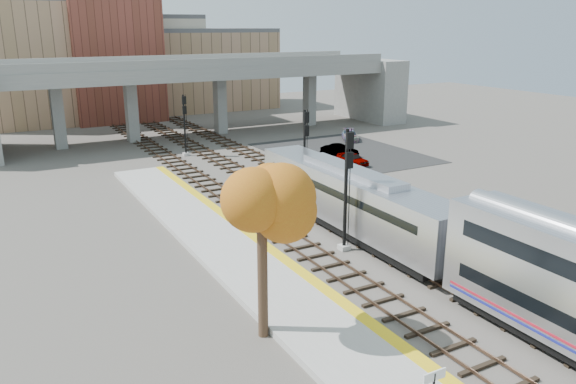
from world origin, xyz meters
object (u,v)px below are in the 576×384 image
locomotive (351,199)px  tree (262,208)px  car_c (350,135)px  signal_mast_mid (305,153)px  signal_mast_far (185,127)px  car_a (353,159)px  car_b (339,151)px  signal_mast_near (346,191)px

locomotive → tree: tree is taller
tree → car_c: 44.58m
signal_mast_mid → tree: 22.36m
signal_mast_mid → signal_mast_far: size_ratio=1.06×
locomotive → tree: (-10.76, -8.86, 3.61)m
car_a → signal_mast_mid: bearing=-155.8°
signal_mast_far → car_c: 19.83m
locomotive → car_b: (11.58, 18.54, -1.60)m
tree → car_b: 35.73m
tree → signal_mast_far: bearing=76.3°
car_c → signal_mast_mid: bearing=-107.2°
signal_mast_near → signal_mast_mid: bearing=70.8°
signal_mast_far → signal_mast_near: bearing=-90.0°
signal_mast_mid → car_c: signal_mast_mid is taller
signal_mast_mid → car_a: signal_mast_mid is taller
signal_mast_mid → car_b: bearing=43.9°
signal_mast_mid → car_c: 22.37m
car_c → signal_mast_near: bearing=-98.2°
car_a → car_b: 3.64m
car_a → locomotive: bearing=-134.5°
locomotive → signal_mast_near: bearing=-130.2°
signal_mast_mid → tree: (-12.76, -18.18, 2.61)m
signal_mast_near → car_a: bearing=53.7°
locomotive → signal_mast_far: (-2.10, 26.75, 0.73)m
car_a → car_c: bearing=47.6°
car_a → car_c: size_ratio=0.88×
signal_mast_mid → tree: bearing=-125.1°
locomotive → signal_mast_mid: 9.58m
locomotive → car_b: 21.91m
locomotive → car_a: bearing=54.4°
signal_mast_near → tree: size_ratio=0.93×
tree → car_c: (28.28, 34.06, -5.27)m
locomotive → car_a: (10.75, 14.99, -1.63)m
car_b → signal_mast_far: bearing=116.2°
car_b → car_c: bearing=15.4°
car_b → tree: bearing=-162.0°
car_a → signal_mast_far: bearing=128.7°
signal_mast_near → signal_mast_far: (-0.00, 29.23, -0.75)m
signal_mast_mid → locomotive: bearing=-102.1°
tree → car_b: tree is taller
signal_mast_near → car_a: 21.91m
locomotive → signal_mast_mid: signal_mast_mid is taller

